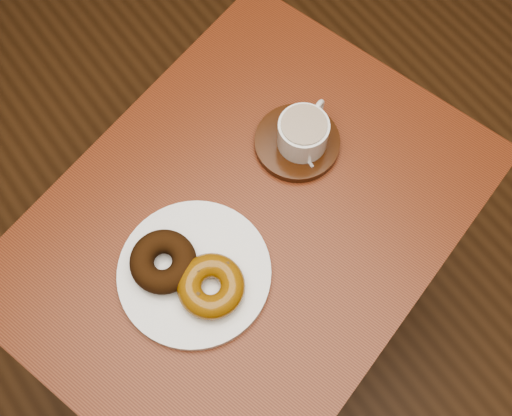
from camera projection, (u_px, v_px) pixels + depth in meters
ground at (335, 408)px, 1.71m from camera, size 6.00×6.00×0.00m
cafe_table at (248, 243)px, 1.20m from camera, size 0.95×0.80×0.77m
donut_plate at (194, 273)px, 1.05m from camera, size 0.26×0.26×0.02m
donut_cinnamon at (163, 262)px, 1.03m from camera, size 0.13×0.13×0.04m
donut_caramel at (211, 286)px, 1.01m from camera, size 0.15×0.15×0.04m
saucer at (297, 143)px, 1.14m from camera, size 0.15×0.15×0.02m
coffee_cup at (303, 132)px, 1.10m from camera, size 0.11×0.09×0.06m
teaspoon at (289, 136)px, 1.13m from camera, size 0.02×0.10×0.01m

